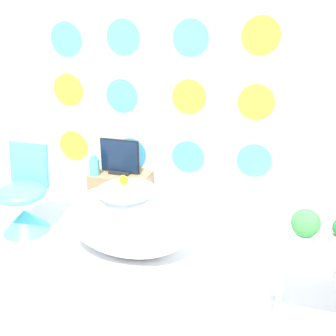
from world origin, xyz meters
name	(u,v)px	position (x,y,z in m)	size (l,w,h in m)	color
ground_plane	(75,336)	(0.00, 0.00, 0.00)	(12.00, 12.00, 0.00)	silver
wall_back_dotted	(157,79)	(0.00, 1.75, 1.30)	(4.42, 0.05, 2.60)	white
bathtub	(128,221)	(0.00, 0.93, 0.30)	(1.03, 0.56, 0.60)	white
rubber_duck	(123,180)	(-0.04, 0.98, 0.64)	(0.07, 0.08, 0.09)	yellow
chair	(24,205)	(-1.04, 1.02, 0.26)	(0.44, 0.44, 0.79)	#4CC6DB
tv_cabinet	(121,194)	(-0.31, 1.54, 0.22)	(0.56, 0.33, 0.44)	#8E704C
tv	(120,158)	(-0.31, 1.54, 0.59)	(0.38, 0.12, 0.33)	black
vase	(94,166)	(-0.52, 1.43, 0.53)	(0.10, 0.10, 0.20)	#51B2AD
side_table	(318,260)	(1.41, 0.56, 0.46)	(0.48, 0.36, 0.57)	silver
potted_plant_left	(305,225)	(1.30, 0.54, 0.70)	(0.17, 0.17, 0.23)	white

